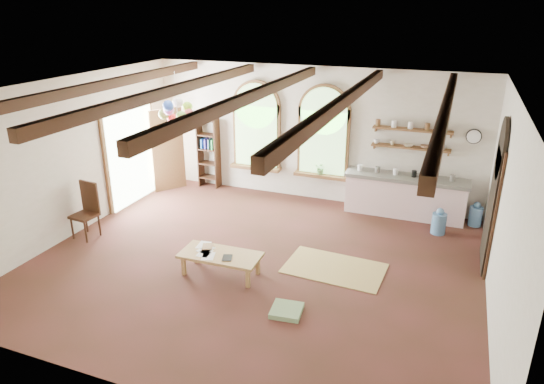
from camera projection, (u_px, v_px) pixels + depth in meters
The scene contains 27 objects.
floor at pixel (255, 262), 9.04m from camera, with size 8.00×8.00×0.00m, color #512621.
ceiling_beams at pixel (253, 95), 7.92m from camera, with size 6.20×6.80×0.18m, color #341C10, non-canonical shape.
window_left at pixel (256, 129), 11.90m from camera, with size 1.30×0.28×2.20m.
window_right at pixel (323, 135), 11.33m from camera, with size 1.30×0.28×2.20m.
left_doorway at pixel (131, 155), 11.52m from camera, with size 0.10×1.90×2.50m, color brown.
right_doorway at pixel (491, 208), 8.62m from camera, with size 0.10×1.30×2.40m, color black.
kitchen_counter at pixel (405, 196), 10.88m from camera, with size 2.68×0.62×0.94m.
wall_shelf_lower at pixel (411, 148), 10.65m from camera, with size 1.70×0.24×0.04m, color brown.
wall_shelf_upper at pixel (412, 130), 10.50m from camera, with size 1.70×0.24×0.04m, color brown.
wall_clock at pixel (474, 136), 10.16m from camera, with size 0.32×0.32×0.04m, color black.
bookshelf at pixel (209, 153), 12.51m from camera, with size 0.53×0.32×1.80m.
coffee_table at pixel (220, 256), 8.51m from camera, with size 1.44×0.69×0.41m.
side_chair at pixel (86, 222), 9.92m from camera, with size 0.50×0.50×1.15m.
floor_mat at pixel (334, 268), 8.81m from camera, with size 1.77×1.09×0.02m, color tan.
floor_cushion at pixel (287, 311), 7.54m from camera, with size 0.47×0.47×0.08m, color gray.
water_jug_a at pixel (439, 223), 10.09m from camera, with size 0.30×0.30×0.57m.
water_jug_b at pixel (476, 215), 10.46m from camera, with size 0.28×0.28×0.55m.
balloon_cluster at pixel (177, 113), 10.30m from camera, with size 0.74×0.84×1.14m.
table_book at pixel (202, 247), 8.72m from camera, with size 0.18×0.26×0.02m, color olive.
tablet at pixel (227, 258), 8.35m from camera, with size 0.16×0.23×0.01m, color black.
potted_plant_left at pixel (255, 160), 12.09m from camera, with size 0.27×0.23×0.30m, color #598C4C.
potted_plant_right at pixel (321, 168), 11.52m from camera, with size 0.27×0.23×0.30m, color #598C4C.
shelf_cup_a at pixel (377, 141), 10.88m from camera, with size 0.12×0.10×0.10m, color white.
shelf_cup_b at pixel (392, 143), 10.76m from camera, with size 0.10×0.10×0.09m, color beige.
shelf_bowl_a at pixel (408, 145), 10.65m from camera, with size 0.22×0.22×0.05m, color beige.
shelf_bowl_b at pixel (425, 147), 10.53m from camera, with size 0.20×0.20×0.06m, color #8C664C.
shelf_vase at pixel (442, 145), 10.39m from camera, with size 0.18×0.18×0.19m, color slate.
Camera 1 is at (3.15, -7.31, 4.49)m, focal length 32.00 mm.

